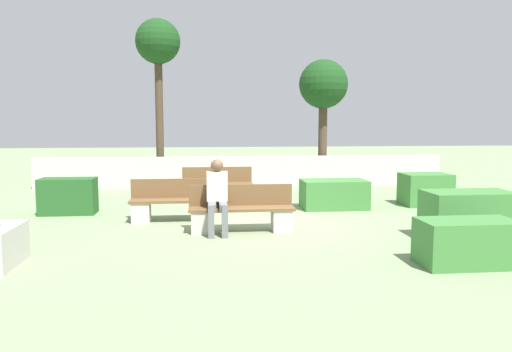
% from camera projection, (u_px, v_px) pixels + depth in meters
% --- Properties ---
extents(ground_plane, '(60.00, 60.00, 0.00)m').
position_uv_depth(ground_plane, '(267.00, 223.00, 10.10)').
color(ground_plane, gray).
extents(perimeter_wall, '(12.85, 0.30, 0.94)m').
position_uv_depth(perimeter_wall, '(244.00, 171.00, 15.79)').
color(perimeter_wall, beige).
rests_on(perimeter_wall, ground_plane).
extents(bench_front, '(1.96, 0.48, 0.86)m').
position_uv_depth(bench_front, '(242.00, 214.00, 9.27)').
color(bench_front, brown).
rests_on(bench_front, ground_plane).
extents(bench_left_side, '(1.82, 0.49, 0.86)m').
position_uv_depth(bench_left_side, '(217.00, 188.00, 12.88)').
color(bench_left_side, brown).
rests_on(bench_left_side, ground_plane).
extents(bench_right_side, '(1.73, 0.48, 0.86)m').
position_uv_depth(bench_right_side, '(173.00, 206.00, 10.21)').
color(bench_right_side, brown).
rests_on(bench_right_side, ground_plane).
extents(person_seated_man, '(0.38, 0.63, 1.36)m').
position_uv_depth(person_seated_man, '(217.00, 193.00, 9.04)').
color(person_seated_man, slate).
rests_on(person_seated_man, ground_plane).
extents(hedge_block_near_left, '(1.51, 0.87, 0.67)m').
position_uv_depth(hedge_block_near_left, '(334.00, 194.00, 11.73)').
color(hedge_block_near_left, '#3D7A38').
rests_on(hedge_block_near_left, ground_plane).
extents(hedge_block_near_right, '(1.12, 0.85, 0.77)m').
position_uv_depth(hedge_block_near_right, '(425.00, 189.00, 12.20)').
color(hedge_block_near_right, '#3D7A38').
rests_on(hedge_block_near_right, ground_plane).
extents(hedge_block_mid_left, '(1.19, 0.60, 0.80)m').
position_uv_depth(hedge_block_mid_left, '(68.00, 196.00, 11.02)').
color(hedge_block_mid_left, '#235623').
rests_on(hedge_block_mid_left, ground_plane).
extents(hedge_block_mid_right, '(1.37, 0.72, 0.65)m').
position_uv_depth(hedge_block_mid_right, '(468.00, 243.00, 7.08)').
color(hedge_block_mid_right, '#3D7A38').
rests_on(hedge_block_mid_right, ground_plane).
extents(hedge_block_far_left, '(1.49, 0.82, 0.84)m').
position_uv_depth(hedge_block_far_left, '(468.00, 215.00, 8.64)').
color(hedge_block_far_left, '#3D7A38').
rests_on(hedge_block_far_left, ground_plane).
extents(tree_leftmost, '(1.42, 1.42, 5.28)m').
position_uv_depth(tree_leftmost, '(158.00, 48.00, 15.80)').
color(tree_leftmost, '#473828').
rests_on(tree_leftmost, ground_plane).
extents(tree_center_left, '(1.59, 1.59, 4.04)m').
position_uv_depth(tree_center_left, '(323.00, 87.00, 16.20)').
color(tree_center_left, '#473828').
rests_on(tree_center_left, ground_plane).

